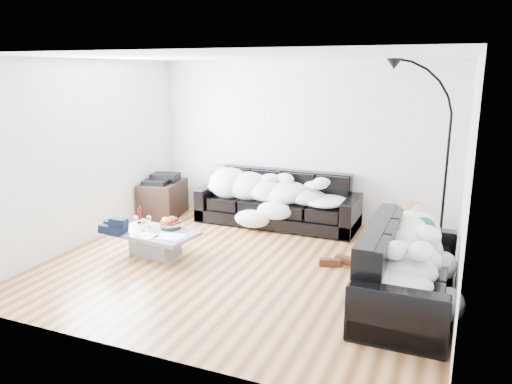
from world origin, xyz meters
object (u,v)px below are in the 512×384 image
at_px(sleeper_back, 276,187).
at_px(wine_glass_c, 144,225).
at_px(av_cabinet, 163,199).
at_px(candle_right, 140,215).
at_px(sofa_back, 277,199).
at_px(stereo, 162,178).
at_px(wine_glass_b, 136,222).
at_px(fruit_bowl, 171,222).
at_px(sleeper_right, 410,247).
at_px(wine_glass_a, 149,221).
at_px(sofa_right, 409,266).
at_px(coffee_table, 155,243).
at_px(shoes, 337,261).
at_px(floor_lamp, 447,167).
at_px(candle_left, 138,216).

relative_size(sleeper_back, wine_glass_c, 12.21).
bearing_deg(av_cabinet, candle_right, -78.12).
relative_size(sofa_back, stereo, 5.87).
bearing_deg(wine_glass_b, fruit_bowl, 17.96).
distance_m(sofa_back, sleeper_right, 3.08).
xyz_separation_m(wine_glass_a, wine_glass_b, (-0.15, -0.10, 0.00)).
bearing_deg(wine_glass_c, sofa_right, -2.00).
height_order(candle_right, stereo, stereo).
xyz_separation_m(sofa_right, coffee_table, (-3.32, 0.17, -0.26)).
distance_m(coffee_table, candle_right, 0.54).
xyz_separation_m(coffee_table, av_cabinet, (-0.92, 1.64, 0.13)).
height_order(sleeper_back, stereo, sleeper_back).
bearing_deg(sleeper_back, stereo, -173.60).
bearing_deg(sofa_back, stereo, -172.18).
distance_m(sleeper_right, av_cabinet, 4.63).
bearing_deg(wine_glass_c, wine_glass_b, 154.81).
height_order(sofa_right, shoes, sofa_right).
bearing_deg(wine_glass_c, sleeper_back, 58.16).
height_order(coffee_table, candle_right, candle_right).
xyz_separation_m(candle_right, shoes, (2.76, 0.35, -0.40)).
relative_size(wine_glass_a, stereo, 0.38).
bearing_deg(sleeper_right, sofa_right, -180.00).
bearing_deg(candle_right, stereo, 110.98).
height_order(sofa_back, floor_lamp, floor_lamp).
distance_m(fruit_bowl, candle_right, 0.53).
bearing_deg(wine_glass_c, sleeper_right, -2.00).
xyz_separation_m(sleeper_right, wine_glass_b, (-3.64, 0.21, -0.22)).
xyz_separation_m(wine_glass_c, candle_right, (-0.26, 0.29, 0.03)).
bearing_deg(floor_lamp, sofa_back, -171.85).
bearing_deg(wine_glass_b, shoes, 11.42).
bearing_deg(fruit_bowl, sofa_right, -6.52).
bearing_deg(sleeper_back, wine_glass_b, -127.26).
height_order(wine_glass_a, stereo, stereo).
distance_m(sofa_right, wine_glass_b, 3.65).
height_order(candle_left, av_cabinet, av_cabinet).
height_order(stereo, floor_lamp, floor_lamp).
distance_m(wine_glass_a, wine_glass_c, 0.20).
bearing_deg(wine_glass_a, candle_right, 155.42).
xyz_separation_m(sleeper_right, floor_lamp, (0.24, 2.02, 0.51)).
bearing_deg(sofa_right, sleeper_back, 48.00).
height_order(av_cabinet, stereo, stereo).
bearing_deg(stereo, sofa_right, -32.74).
distance_m(wine_glass_b, stereo, 1.72).
distance_m(sofa_right, wine_glass_a, 3.51).
distance_m(sleeper_back, av_cabinet, 2.03).
relative_size(wine_glass_b, av_cabinet, 0.20).
height_order(sofa_back, candle_right, sofa_back).
bearing_deg(floor_lamp, sleeper_back, -170.70).
distance_m(candle_right, stereo, 1.52).
bearing_deg(fruit_bowl, wine_glass_a, -171.17).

